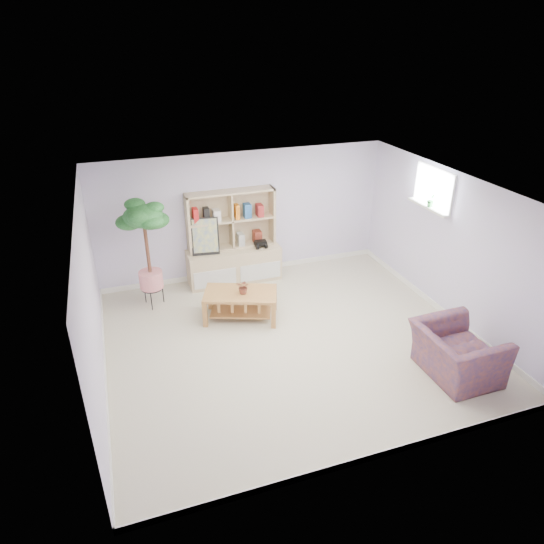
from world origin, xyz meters
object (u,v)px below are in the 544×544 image
object	(u,v)px
coffee_table	(241,305)
floor_tree	(148,256)
armchair	(457,350)
storage_unit	(233,238)

from	to	relation	value
coffee_table	floor_tree	world-z (taller)	floor_tree
coffee_table	armchair	bearing A→B (deg)	-24.03
coffee_table	armchair	distance (m)	3.40
floor_tree	armchair	xyz separation A→B (m)	(3.74, -3.30, -0.54)
floor_tree	coffee_table	bearing A→B (deg)	-34.20
coffee_table	armchair	size ratio (longest dim) A/B	1.07
storage_unit	floor_tree	xyz separation A→B (m)	(-1.58, -0.45, 0.08)
storage_unit	floor_tree	distance (m)	1.65
storage_unit	armchair	distance (m)	4.35
coffee_table	floor_tree	xyz separation A→B (m)	(-1.33, 0.90, 0.71)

